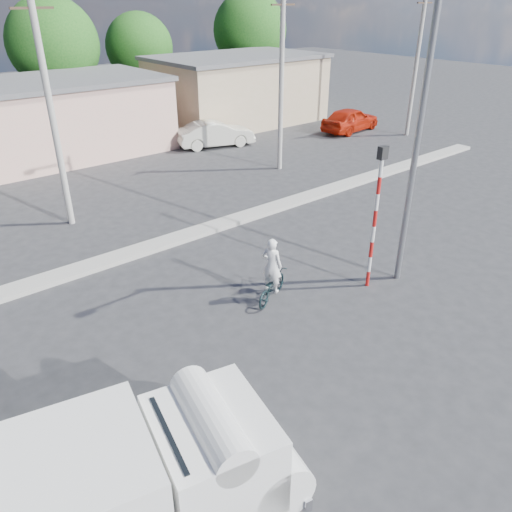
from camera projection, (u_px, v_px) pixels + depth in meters
ground_plane at (332, 350)px, 12.59m from camera, size 120.00×120.00×0.00m
median at (168, 241)px, 18.01m from camera, size 40.00×0.80×0.16m
truck at (113, 494)px, 7.44m from camera, size 6.19×3.33×2.43m
bicycle at (271, 286)px, 14.52m from camera, size 1.77×1.23×0.88m
cyclist at (272, 274)px, 14.34m from camera, size 0.62×0.72×1.67m
car_cream at (215, 134)px, 29.31m from camera, size 4.76×2.84×1.48m
car_red at (350, 119)px, 32.60m from camera, size 4.71×2.31×1.55m
traffic_pole at (376, 207)px, 14.22m from camera, size 0.28×0.18×4.36m
streetlight at (417, 120)px, 13.45m from camera, size 2.34×0.22×9.00m
building_row at (50, 116)px, 27.24m from camera, size 37.80×7.30×4.44m
tree_row at (48, 48)px, 31.83m from camera, size 43.62×7.43×8.42m
utility_poles at (179, 101)px, 20.73m from camera, size 35.40×0.24×8.00m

